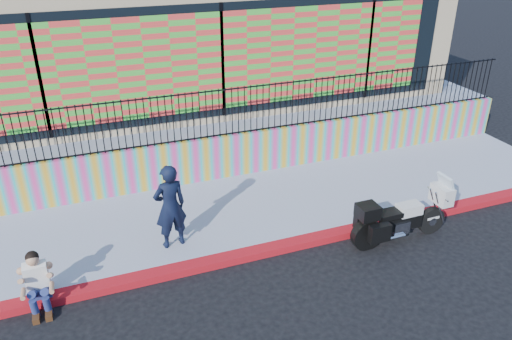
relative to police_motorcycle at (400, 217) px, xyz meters
name	(u,v)px	position (x,y,z in m)	size (l,w,h in m)	color
ground	(287,248)	(-2.24, 0.54, -0.56)	(90.00, 90.00, 0.00)	black
red_curb	(287,245)	(-2.24, 0.54, -0.49)	(16.00, 0.30, 0.15)	#A7130B
sidewalk	(258,206)	(-2.24, 2.19, -0.49)	(16.00, 3.00, 0.15)	#8D93A9
mural_wall	(235,154)	(-2.24, 3.79, 0.14)	(16.00, 0.20, 1.10)	#E43C8D
metal_fence	(234,111)	(-2.24, 3.79, 1.29)	(15.80, 0.04, 1.20)	black
elevated_platform	(187,97)	(-2.24, 8.89, 0.06)	(16.00, 10.00, 1.25)	#8D93A9
storefront_building	(183,18)	(-2.24, 8.67, 2.68)	(14.00, 8.06, 4.00)	tan
police_motorcycle	(400,217)	(0.00, 0.00, 0.00)	(2.16, 0.72, 1.35)	black
police_officer	(170,207)	(-4.41, 1.29, 0.46)	(0.64, 0.42, 1.76)	black
seated_man	(38,288)	(-6.87, 0.43, -0.11)	(0.54, 0.71, 1.06)	navy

